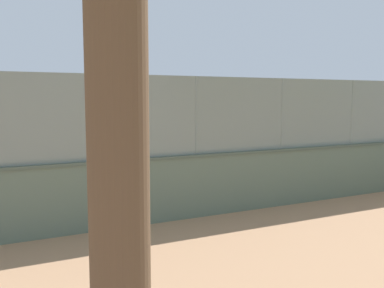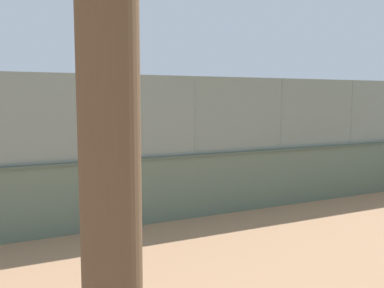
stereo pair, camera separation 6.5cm
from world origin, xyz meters
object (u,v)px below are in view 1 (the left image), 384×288
player_foreground_swinging (77,142)px  courtside_bench (384,172)px  sports_ball (201,149)px  player_crossing_court (240,159)px  player_at_service_line (176,146)px

player_foreground_swinging → courtside_bench: size_ratio=0.92×
player_foreground_swinging → courtside_bench: 16.24m
sports_ball → courtside_bench: (-4.78, 6.80, -0.43)m
player_foreground_swinging → player_crossing_court: 11.26m
courtside_bench → player_foreground_swinging: bearing=-53.8°
player_at_service_line → player_foreground_swinging: (3.87, -5.46, -0.16)m
sports_ball → player_crossing_court: bearing=86.6°
sports_ball → player_at_service_line: bearing=-41.4°
player_at_service_line → sports_ball: 1.28m
player_at_service_line → player_crossing_court: (-0.72, 4.83, -0.07)m
player_at_service_line → player_foreground_swinging: size_ratio=1.16×
player_crossing_court → courtside_bench: 5.77m
player_crossing_court → sports_ball: player_crossing_court is taller
sports_ball → courtside_bench: 8.32m
sports_ball → courtside_bench: size_ratio=0.14×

